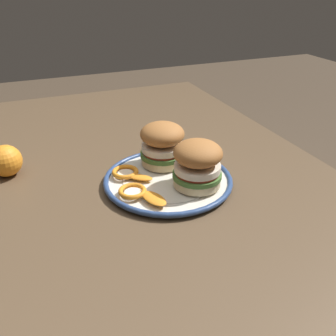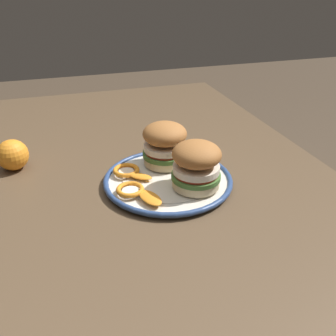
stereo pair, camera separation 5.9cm
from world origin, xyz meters
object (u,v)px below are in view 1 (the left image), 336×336
Objects in this scene: dinner_plate at (168,180)px; whole_orange at (6,161)px; sandwich_half_left at (162,143)px; dining_table at (152,218)px; sandwich_half_right at (198,163)px.

whole_orange is (0.18, 0.33, 0.03)m from dinner_plate.
dining_table is at bearing 138.41° from sandwich_half_left.
dining_table is 14.12× the size of sandwich_half_right.
sandwich_half_right reaches higher than dinner_plate.
whole_orange reaches higher than dining_table.
dinner_plate is 2.30× the size of sandwich_half_left.
sandwich_half_right is (-0.12, -0.03, 0.00)m from sandwich_half_left.
whole_orange is at bearing 61.07° from dining_table.
dining_table is at bearing -118.93° from whole_orange.
whole_orange is at bearing 58.51° from sandwich_half_right.
dining_table is 20.06× the size of whole_orange.
whole_orange is (0.11, 0.34, -0.03)m from sandwich_half_left.
dining_table is 0.19m from sandwich_half_right.
dinner_plate is at bearing 40.63° from sandwich_half_right.
dining_table is at bearing 50.14° from sandwich_half_right.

